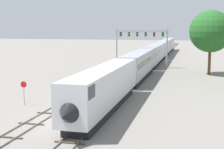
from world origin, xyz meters
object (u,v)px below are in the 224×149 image
Objects in this scene: stop_sign at (24,90)px; passenger_train at (154,54)px; signal_gantry at (141,39)px; trackside_tree_left at (211,31)px.

passenger_train is at bearing 77.79° from stop_sign.
trackside_tree_left is at bearing -28.59° from signal_gantry.
signal_gantry is at bearing 151.41° from trackside_tree_left.
signal_gantry is 40.61m from stop_sign.
trackside_tree_left is (14.63, -7.97, 1.86)m from signal_gantry.
passenger_train reaches higher than stop_sign.
stop_sign is at bearing -101.07° from signal_gantry.
signal_gantry is at bearing -108.78° from passenger_train.
passenger_train is 47.29m from stop_sign.
stop_sign is at bearing -102.21° from passenger_train.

